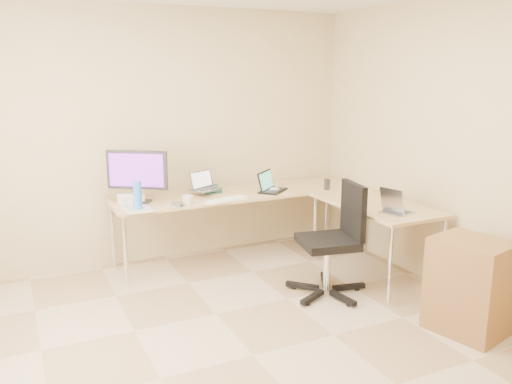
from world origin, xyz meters
name	(u,v)px	position (x,y,z in m)	size (l,w,h in m)	color
floor	(253,355)	(0.00, 0.00, 0.00)	(4.50, 4.50, 0.00)	#C8AF8F
wall_back	(159,137)	(0.00, 2.25, 1.30)	(4.50, 4.50, 0.00)	#D8BA8A
wall_right	(485,153)	(2.10, 0.00, 1.30)	(4.50, 4.50, 0.00)	#D8BA8A
desk_main	(240,225)	(0.72, 1.85, 0.36)	(2.65, 0.70, 0.73)	tan
desk_return	(374,240)	(1.70, 0.85, 0.36)	(0.70, 1.30, 0.73)	tan
monitor	(137,176)	(-0.33, 1.86, 0.98)	(0.59, 0.19, 0.51)	black
book_stack	(210,189)	(0.46, 2.02, 0.75)	(0.20, 0.27, 0.04)	#1B574C
laptop_center	(206,181)	(0.37, 1.90, 0.87)	(0.29, 0.22, 0.19)	#9191A8
laptop_black	(273,181)	(1.05, 1.72, 0.84)	(0.34, 0.25, 0.21)	black
keyboard	(226,200)	(0.45, 1.55, 0.74)	(0.43, 0.12, 0.02)	white
mouse	(274,189)	(1.07, 1.73, 0.75)	(0.11, 0.07, 0.04)	silver
mug	(188,200)	(0.06, 1.55, 0.78)	(0.10, 0.10, 0.09)	silver
cd_stack	(177,205)	(-0.04, 1.55, 0.75)	(0.12, 0.12, 0.03)	#A1A4C3
water_bottle	(138,196)	(-0.40, 1.58, 0.86)	(0.07, 0.07, 0.26)	blue
papers	(138,209)	(-0.40, 1.61, 0.73)	(0.24, 0.34, 0.01)	beige
white_box	(131,198)	(-0.40, 1.88, 0.77)	(0.22, 0.16, 0.08)	white
desk_fan	(135,183)	(-0.32, 2.05, 0.88)	(0.24, 0.24, 0.30)	silver
black_cup	(327,184)	(1.60, 1.55, 0.79)	(0.06, 0.06, 0.11)	#262626
laptop_return	(398,202)	(1.64, 0.48, 0.83)	(0.23, 0.29, 0.19)	silver
office_chair	(328,241)	(1.04, 0.67, 0.50)	(0.61, 0.61, 1.02)	black
cabinet	(469,287)	(1.63, -0.38, 0.36)	(0.43, 0.53, 0.74)	#A66749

